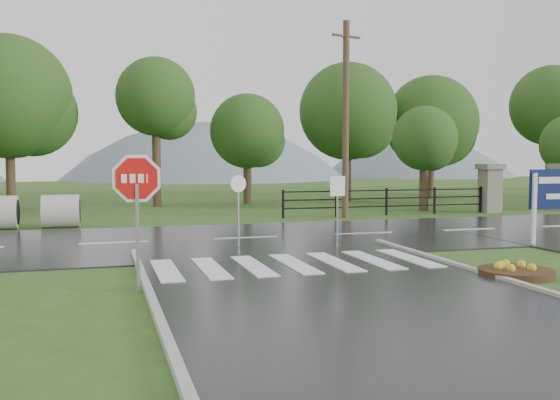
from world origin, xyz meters
name	(u,v)px	position (x,y,z in m)	size (l,w,h in m)	color
ground	(390,319)	(0.00, 0.00, 0.00)	(120.00, 120.00, 0.00)	#2B511B
main_road	(246,239)	(0.00, 10.00, 0.00)	(90.00, 8.00, 0.04)	black
crosswalk	(294,264)	(0.00, 5.00, 0.06)	(6.50, 2.80, 0.02)	silver
pillar_west	(490,187)	(13.00, 16.00, 1.18)	(1.00, 1.00, 2.24)	gray
fence_west	(387,199)	(7.75, 16.00, 0.72)	(9.58, 0.08, 1.20)	black
hills	(169,309)	(3.49, 65.00, -15.54)	(102.00, 48.00, 48.00)	slate
treeline	(204,205)	(1.00, 24.00, 0.00)	(83.20, 5.20, 10.00)	#204415
stop_sign	(137,191)	(-3.72, 3.06, 1.94)	(1.24, 0.07, 2.80)	#939399
flower_bed	(516,271)	(4.21, 2.45, 0.12)	(1.60, 1.60, 0.32)	#332111
reg_sign_small	(337,197)	(1.99, 7.30, 1.45)	(0.45, 0.07, 2.04)	#939399
reg_sign_round	(238,201)	(-0.63, 8.26, 1.32)	(0.47, 0.14, 2.06)	#939399
utility_pole_east	(346,119)	(5.59, 15.50, 4.17)	(1.42, 0.52, 8.20)	#473523
entrance_tree_left	(425,139)	(10.42, 17.50, 3.40)	(3.05, 3.05, 4.97)	#3D2B1C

